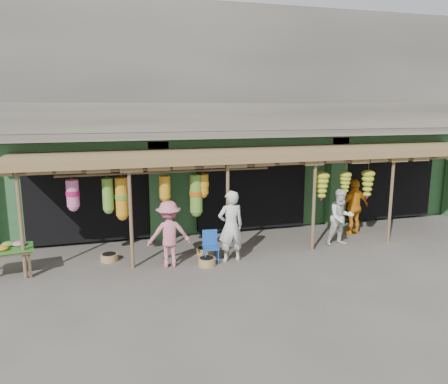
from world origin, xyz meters
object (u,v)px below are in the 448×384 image
object	(u,v)px
flower_table	(3,250)
blue_chair	(210,244)
person_front	(231,226)
person_shopper	(169,234)
person_right	(341,217)
person_vendor	(354,207)

from	to	relation	value
flower_table	blue_chair	world-z (taller)	blue_chair
person_front	person_shopper	size ratio (longest dim) A/B	1.12
blue_chair	person_right	size ratio (longest dim) A/B	0.50
person_front	person_vendor	distance (m)	4.69
blue_chair	person_front	bearing A→B (deg)	-9.51
person_right	person_shopper	distance (m)	5.10
blue_chair	person_shopper	world-z (taller)	person_shopper
blue_chair	person_vendor	distance (m)	5.17
flower_table	person_front	bearing A→B (deg)	-13.47
blue_chair	person_front	size ratio (longest dim) A/B	0.44
person_shopper	person_vendor	bearing A→B (deg)	-167.91
flower_table	blue_chair	xyz separation A→B (m)	(5.00, -0.31, -0.20)
flower_table	person_shopper	bearing A→B (deg)	-14.20
blue_chair	person_front	world-z (taller)	person_front
person_front	person_right	size ratio (longest dim) A/B	1.14
blue_chair	person_front	xyz separation A→B (m)	(0.52, -0.13, 0.48)
person_vendor	flower_table	bearing A→B (deg)	-3.69
person_vendor	person_shopper	bearing A→B (deg)	2.82
person_front	person_shopper	bearing A→B (deg)	-6.98
person_vendor	blue_chair	bearing A→B (deg)	4.66
person_front	person_vendor	xyz separation A→B (m)	(4.50, 1.33, -0.06)
person_right	person_front	bearing A→B (deg)	-173.49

